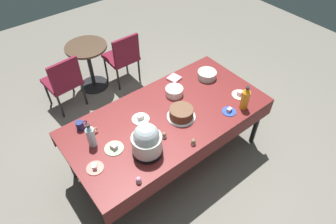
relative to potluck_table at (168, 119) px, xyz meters
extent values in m
plane|color=slate|center=(0.00, 0.00, -0.69)|extent=(9.00, 9.00, 0.00)
cube|color=maroon|center=(0.00, 0.00, 0.04)|extent=(2.20, 1.10, 0.04)
cylinder|color=black|center=(-1.02, -0.47, -0.33)|extent=(0.06, 0.06, 0.71)
cylinder|color=black|center=(1.02, -0.47, -0.33)|extent=(0.06, 0.06, 0.71)
cylinder|color=black|center=(-1.02, 0.47, -0.33)|extent=(0.06, 0.06, 0.71)
cylinder|color=black|center=(1.02, 0.47, -0.33)|extent=(0.06, 0.06, 0.71)
cube|color=maroon|center=(0.00, -0.55, -0.07)|extent=(2.20, 0.01, 0.18)
cube|color=maroon|center=(0.00, 0.55, -0.07)|extent=(2.20, 0.01, 0.18)
cylinder|color=silver|center=(0.10, -0.11, 0.07)|extent=(0.31, 0.31, 0.01)
cylinder|color=brown|center=(0.10, -0.11, 0.12)|extent=(0.26, 0.26, 0.10)
cylinder|color=brown|center=(0.10, -0.11, 0.17)|extent=(0.25, 0.25, 0.01)
cylinder|color=black|center=(-0.45, -0.26, 0.08)|extent=(0.29, 0.29, 0.04)
cylinder|color=white|center=(-0.45, -0.26, 0.19)|extent=(0.28, 0.28, 0.18)
sphere|color=#B2BCC1|center=(-0.45, -0.26, 0.30)|extent=(0.24, 0.24, 0.24)
cylinder|color=#B2C6BC|center=(0.78, 0.22, 0.10)|extent=(0.23, 0.23, 0.09)
cylinder|color=silver|center=(0.27, 0.22, 0.11)|extent=(0.20, 0.20, 0.09)
cylinder|color=white|center=(-0.26, 0.13, 0.07)|extent=(0.19, 0.19, 0.01)
cube|color=white|center=(-0.26, 0.13, 0.09)|extent=(0.07, 0.06, 0.05)
cylinder|color=#2D4CB2|center=(0.55, -0.37, 0.07)|extent=(0.15, 0.15, 0.01)
cube|color=beige|center=(0.55, -0.37, 0.09)|extent=(0.06, 0.04, 0.04)
cylinder|color=beige|center=(0.85, -0.26, 0.07)|extent=(0.18, 0.18, 0.01)
cube|color=beige|center=(0.85, -0.26, 0.09)|extent=(0.07, 0.05, 0.05)
cylinder|color=#E07266|center=(-0.93, -0.12, 0.07)|extent=(0.16, 0.16, 0.01)
cube|color=white|center=(-0.93, -0.12, 0.09)|extent=(0.06, 0.07, 0.04)
cylinder|color=#8CA87F|center=(-0.68, -0.03, 0.07)|extent=(0.19, 0.19, 0.01)
cube|color=beige|center=(-0.68, -0.03, 0.09)|extent=(0.06, 0.07, 0.05)
cylinder|color=beige|center=(-0.70, -0.48, 0.08)|extent=(0.05, 0.05, 0.03)
sphere|color=pink|center=(-0.70, -0.48, 0.11)|extent=(0.05, 0.05, 0.05)
cylinder|color=beige|center=(-0.22, -0.21, 0.08)|extent=(0.05, 0.05, 0.03)
sphere|color=brown|center=(-0.22, -0.21, 0.11)|extent=(0.05, 0.05, 0.05)
cylinder|color=beige|center=(-0.05, -0.46, 0.08)|extent=(0.05, 0.05, 0.03)
sphere|color=brown|center=(-0.05, -0.46, 0.11)|extent=(0.05, 0.05, 0.05)
cylinder|color=orange|center=(0.72, -0.41, 0.17)|extent=(0.09, 0.09, 0.22)
cone|color=orange|center=(0.72, -0.41, 0.31)|extent=(0.08, 0.08, 0.05)
cylinder|color=black|center=(0.72, -0.41, 0.34)|extent=(0.04, 0.04, 0.02)
cylinder|color=silver|center=(-0.82, 0.14, 0.17)|extent=(0.08, 0.08, 0.21)
cone|color=silver|center=(-0.82, 0.14, 0.30)|extent=(0.07, 0.07, 0.05)
cylinder|color=black|center=(-0.82, 0.14, 0.33)|extent=(0.04, 0.04, 0.02)
cylinder|color=tan|center=(-0.77, 0.26, 0.10)|extent=(0.08, 0.08, 0.08)
torus|color=tan|center=(-0.72, 0.26, 0.11)|extent=(0.05, 0.01, 0.05)
cylinder|color=navy|center=(-0.82, 0.40, 0.11)|extent=(0.08, 0.08, 0.10)
torus|color=navy|center=(-0.77, 0.40, 0.11)|extent=(0.06, 0.01, 0.06)
cube|color=pink|center=(0.44, 0.44, 0.07)|extent=(0.17, 0.17, 0.02)
cube|color=maroon|center=(-0.55, 1.68, -0.26)|extent=(0.48, 0.48, 0.05)
cube|color=maroon|center=(-0.53, 1.48, -0.04)|extent=(0.42, 0.08, 0.40)
cylinder|color=black|center=(-0.38, 1.88, -0.49)|extent=(0.03, 0.03, 0.40)
cylinder|color=black|center=(-0.76, 1.85, -0.49)|extent=(0.03, 0.03, 0.40)
cylinder|color=black|center=(-0.34, 1.50, -0.49)|extent=(0.03, 0.03, 0.40)
cylinder|color=black|center=(-0.72, 1.47, -0.49)|extent=(0.03, 0.03, 0.40)
cube|color=maroon|center=(0.40, 1.68, -0.26)|extent=(0.44, 0.44, 0.05)
cube|color=maroon|center=(0.40, 1.48, -0.04)|extent=(0.42, 0.04, 0.40)
cylinder|color=black|center=(0.59, 1.87, -0.49)|extent=(0.03, 0.03, 0.40)
cylinder|color=black|center=(0.21, 1.87, -0.49)|extent=(0.03, 0.03, 0.40)
cylinder|color=black|center=(0.59, 1.49, -0.49)|extent=(0.03, 0.03, 0.40)
cylinder|color=black|center=(0.21, 1.49, -0.49)|extent=(0.03, 0.03, 0.40)
cylinder|color=#473323|center=(-0.05, 1.83, 0.02)|extent=(0.60, 0.60, 0.03)
cylinder|color=black|center=(-0.05, 1.83, -0.33)|extent=(0.06, 0.06, 0.67)
cylinder|color=black|center=(-0.05, 1.83, -0.68)|extent=(0.44, 0.44, 0.02)
camera|label=1|loc=(-1.35, -1.71, 2.29)|focal=31.13mm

